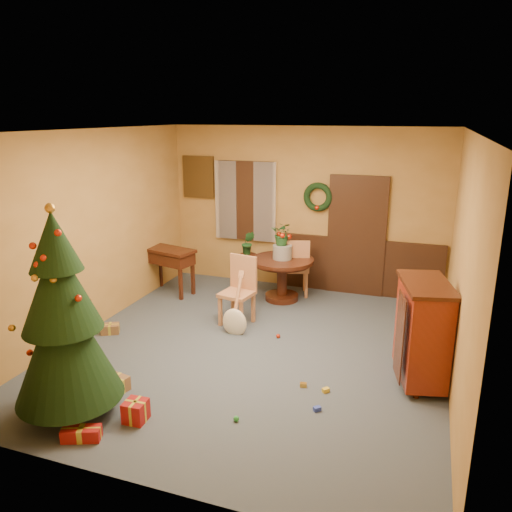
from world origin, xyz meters
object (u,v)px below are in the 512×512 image
at_px(writing_desk, 169,260).
at_px(sideboard, 422,330).
at_px(chair_near, 240,288).
at_px(christmas_tree, 63,319).
at_px(dining_table, 282,271).

height_order(writing_desk, sideboard, sideboard).
height_order(chair_near, sideboard, sideboard).
distance_m(christmas_tree, writing_desk, 3.79).
relative_size(chair_near, sideboard, 0.83).
xyz_separation_m(writing_desk, sideboard, (4.30, -1.75, 0.06)).
bearing_deg(christmas_tree, writing_desk, 102.65).
bearing_deg(chair_near, christmas_tree, -105.91).
height_order(christmas_tree, writing_desk, christmas_tree).
distance_m(dining_table, sideboard, 3.12).
xyz_separation_m(dining_table, christmas_tree, (-1.16, -4.00, 0.57)).
relative_size(chair_near, writing_desk, 1.04).
relative_size(dining_table, writing_desk, 1.07).
distance_m(chair_near, christmas_tree, 3.03).
height_order(dining_table, chair_near, chair_near).
height_order(dining_table, sideboard, sideboard).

